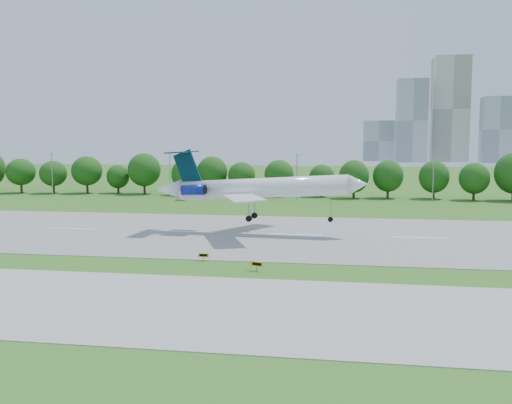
% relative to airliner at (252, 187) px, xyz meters
% --- Properties ---
extents(ground, '(600.00, 600.00, 0.00)m').
position_rel_airliner_xyz_m(ground, '(-12.64, -25.11, -7.87)').
color(ground, '#35631A').
rests_on(ground, ground).
extents(runway, '(400.00, 45.00, 0.08)m').
position_rel_airliner_xyz_m(runway, '(-12.64, -0.11, -7.83)').
color(runway, gray).
rests_on(runway, ground).
extents(taxiway, '(400.00, 23.00, 0.08)m').
position_rel_airliner_xyz_m(taxiway, '(-12.64, -43.11, -7.83)').
color(taxiway, '#ADADA8').
rests_on(taxiway, ground).
extents(tree_line, '(288.40, 8.40, 10.40)m').
position_rel_airliner_xyz_m(tree_line, '(-12.64, 66.89, -1.68)').
color(tree_line, '#382314').
rests_on(tree_line, ground).
extents(light_poles, '(175.90, 0.25, 12.19)m').
position_rel_airliner_xyz_m(light_poles, '(-15.14, 56.89, -1.53)').
color(light_poles, gray).
rests_on(light_poles, ground).
extents(skyline, '(127.00, 52.00, 80.00)m').
position_rel_airliner_xyz_m(skyline, '(87.52, 365.50, 22.59)').
color(skyline, '#B2B2B7').
rests_on(skyline, ground).
extents(airliner, '(36.31, 26.37, 11.93)m').
position_rel_airliner_xyz_m(airliner, '(0.00, 0.00, 0.00)').
color(airliner, white).
rests_on(airliner, ground).
extents(taxi_sign_centre, '(1.63, 0.73, 1.17)m').
position_rel_airliner_xyz_m(taxi_sign_centre, '(5.20, -27.53, -7.00)').
color(taxi_sign_centre, gray).
rests_on(taxi_sign_centre, ground).
extents(taxi_sign_right, '(1.43, 0.20, 1.00)m').
position_rel_airliner_xyz_m(taxi_sign_right, '(-2.61, -22.79, -7.13)').
color(taxi_sign_right, gray).
rests_on(taxi_sign_right, ground).
extents(service_vehicle_a, '(3.43, 1.60, 1.09)m').
position_rel_airliner_xyz_m(service_vehicle_a, '(-31.16, 60.23, -7.32)').
color(service_vehicle_a, silver).
rests_on(service_vehicle_a, ground).
extents(service_vehicle_b, '(3.44, 1.84, 1.11)m').
position_rel_airliner_xyz_m(service_vehicle_b, '(-27.57, 50.23, -7.31)').
color(service_vehicle_b, silver).
rests_on(service_vehicle_b, ground).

